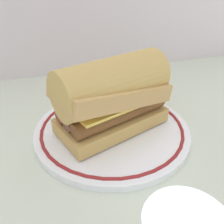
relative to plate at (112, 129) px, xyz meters
The scene contains 3 objects.
ground_plane 0.02m from the plate, 153.58° to the right, with size 1.50×1.50×0.00m, color beige.
plate is the anchor object (origin of this frame).
sausage_sandwich 0.07m from the plate, 153.43° to the left, with size 0.22×0.16×0.13m.
Camera 1 is at (-0.09, -0.34, 0.27)m, focal length 38.76 mm.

